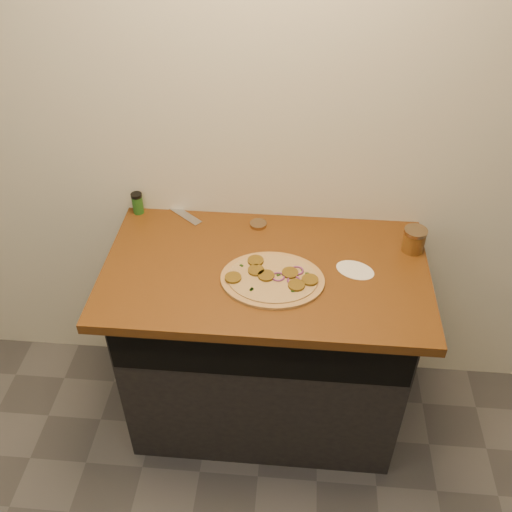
# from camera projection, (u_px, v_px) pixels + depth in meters

# --- Properties ---
(cabinet) EXTENTS (1.10, 0.60, 0.86)m
(cabinet) POSITION_uv_depth(u_px,v_px,m) (265.00, 346.00, 2.42)
(cabinet) COLOR black
(cabinet) RESTS_ON ground
(countertop) EXTENTS (1.20, 0.70, 0.04)m
(countertop) POSITION_uv_depth(u_px,v_px,m) (266.00, 271.00, 2.11)
(countertop) COLOR #613512
(countertop) RESTS_ON cabinet
(pizza) EXTENTS (0.37, 0.37, 0.03)m
(pizza) POSITION_uv_depth(u_px,v_px,m) (273.00, 279.00, 2.04)
(pizza) COLOR tan
(pizza) RESTS_ON countertop
(chefs_knife) EXTENTS (0.24, 0.20, 0.02)m
(chefs_knife) POSITION_uv_depth(u_px,v_px,m) (172.00, 207.00, 2.39)
(chefs_knife) COLOR #B7BAC1
(chefs_knife) RESTS_ON countertop
(mason_jar_lid) EXTENTS (0.08, 0.08, 0.01)m
(mason_jar_lid) POSITION_uv_depth(u_px,v_px,m) (258.00, 224.00, 2.29)
(mason_jar_lid) COLOR #967957
(mason_jar_lid) RESTS_ON countertop
(salsa_jar) EXTENTS (0.09, 0.09, 0.09)m
(salsa_jar) POSITION_uv_depth(u_px,v_px,m) (414.00, 240.00, 2.15)
(salsa_jar) COLOR maroon
(salsa_jar) RESTS_ON countertop
(spice_shaker) EXTENTS (0.05, 0.05, 0.09)m
(spice_shaker) POSITION_uv_depth(u_px,v_px,m) (138.00, 203.00, 2.34)
(spice_shaker) COLOR #235A1C
(spice_shaker) RESTS_ON countertop
(flour_spill) EXTENTS (0.19, 0.19, 0.00)m
(flour_spill) POSITION_uv_depth(u_px,v_px,m) (355.00, 270.00, 2.08)
(flour_spill) COLOR silver
(flour_spill) RESTS_ON countertop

